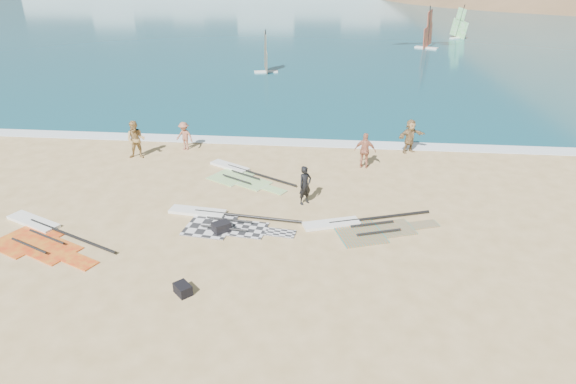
# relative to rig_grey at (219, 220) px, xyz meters

# --- Properties ---
(ground) EXTENTS (300.00, 300.00, 0.00)m
(ground) POSITION_rel_rig_grey_xyz_m (1.30, -3.22, -0.05)
(ground) COLOR #D8B67E
(ground) RESTS_ON ground
(surf_line) EXTENTS (300.00, 1.20, 0.04)m
(surf_line) POSITION_rel_rig_grey_xyz_m (1.30, 9.08, -0.05)
(surf_line) COLOR white
(surf_line) RESTS_ON ground
(rig_grey) EXTENTS (5.36, 2.41, 0.20)m
(rig_grey) POSITION_rel_rig_grey_xyz_m (0.00, 0.00, 0.00)
(rig_grey) COLOR #28282A
(rig_grey) RESTS_ON ground
(rig_green) EXTENTS (4.48, 3.62, 0.20)m
(rig_green) POSITION_rel_rig_grey_xyz_m (-0.05, 4.44, -0.00)
(rig_green) COLOR #76D535
(rig_green) RESTS_ON ground
(rig_orange) EXTENTS (5.21, 2.99, 0.20)m
(rig_orange) POSITION_rel_rig_grey_xyz_m (5.41, 0.03, -0.00)
(rig_orange) COLOR #FC5715
(rig_orange) RESTS_ON ground
(rig_red) EXTENTS (5.30, 3.65, 0.20)m
(rig_red) POSITION_rel_rig_grey_xyz_m (-6.20, -1.74, 0.00)
(rig_red) COLOR red
(rig_red) RESTS_ON ground
(gear_bag_near) EXTENTS (0.77, 0.74, 0.40)m
(gear_bag_near) POSITION_rel_rig_grey_xyz_m (0.28, -0.79, 0.15)
(gear_bag_near) COLOR black
(gear_bag_near) RESTS_ON ground
(gear_bag_far) EXTENTS (0.66, 0.66, 0.33)m
(gear_bag_far) POSITION_rel_rig_grey_xyz_m (-0.06, -4.50, 0.12)
(gear_bag_far) COLOR black
(gear_bag_far) RESTS_ON ground
(person_wetsuit) EXTENTS (0.71, 0.69, 1.64)m
(person_wetsuit) POSITION_rel_rig_grey_xyz_m (3.19, 1.85, 0.77)
(person_wetsuit) COLOR black
(person_wetsuit) RESTS_ON ground
(beachgoer_left) EXTENTS (1.02, 0.84, 1.93)m
(beachgoer_left) POSITION_rel_rig_grey_xyz_m (-5.60, 6.11, 0.92)
(beachgoer_left) COLOR #A7834C
(beachgoer_left) RESTS_ON ground
(beachgoer_mid) EXTENTS (1.10, 0.83, 1.52)m
(beachgoer_mid) POSITION_rel_rig_grey_xyz_m (-3.54, 7.49, 0.71)
(beachgoer_mid) COLOR #9A5E48
(beachgoer_mid) RESTS_ON ground
(beachgoer_back) EXTENTS (1.08, 0.60, 1.74)m
(beachgoer_back) POSITION_rel_rig_grey_xyz_m (5.79, 5.97, 0.82)
(beachgoer_back) COLOR #B86F53
(beachgoer_back) RESTS_ON ground
(beachgoer_right) EXTENTS (1.67, 1.30, 1.77)m
(beachgoer_right) POSITION_rel_rig_grey_xyz_m (8.19, 8.28, 0.84)
(beachgoer_right) COLOR #947449
(beachgoer_right) RESTS_ON ground
(windsurfer_left) EXTENTS (2.17, 2.49, 3.80)m
(windsurfer_left) POSITION_rel_rig_grey_xyz_m (-2.02, 27.27, 1.10)
(windsurfer_left) COLOR white
(windsurfer_left) RESTS_ON ground
(windsurfer_centre) EXTENTS (2.63, 2.83, 4.69)m
(windsurfer_centre) POSITION_rel_rig_grey_xyz_m (14.42, 42.11, 1.30)
(windsurfer_centre) COLOR white
(windsurfer_centre) RESTS_ON ground
(windsurfer_right) EXTENTS (2.25, 2.31, 4.20)m
(windsurfer_right) POSITION_rel_rig_grey_xyz_m (19.73, 50.54, 1.19)
(windsurfer_right) COLOR white
(windsurfer_right) RESTS_ON ground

